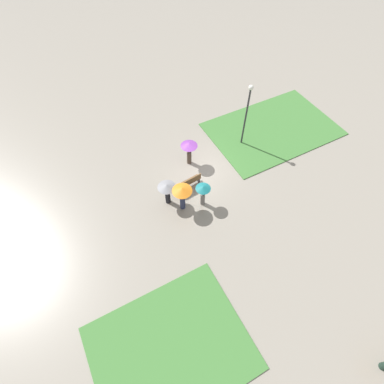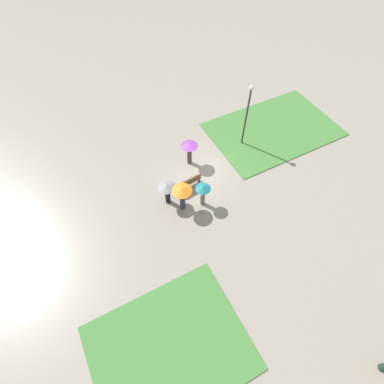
{
  "view_description": "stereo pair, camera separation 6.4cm",
  "coord_description": "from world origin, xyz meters",
  "px_view_note": "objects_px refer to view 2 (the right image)",
  "views": [
    {
      "loc": [
        6.73,
        11.55,
        15.54
      ],
      "look_at": [
        1.55,
        1.76,
        0.62
      ],
      "focal_mm": 28.0,
      "sensor_mm": 36.0,
      "label": 1
    },
    {
      "loc": [
        6.68,
        11.58,
        15.54
      ],
      "look_at": [
        1.55,
        1.76,
        0.62
      ],
      "focal_mm": 28.0,
      "sensor_mm": 36.0,
      "label": 2
    }
  ],
  "objects_px": {
    "lamp_post": "(248,109)",
    "park_bench": "(188,183)",
    "crowd_person_purple": "(189,148)",
    "crowd_person_grey": "(167,189)",
    "crowd_person_orange": "(182,193)",
    "crowd_person_teal": "(203,192)"
  },
  "relations": [
    {
      "from": "lamp_post",
      "to": "park_bench",
      "type": "bearing_deg",
      "value": 18.9
    },
    {
      "from": "park_bench",
      "to": "crowd_person_purple",
      "type": "height_order",
      "value": "crowd_person_purple"
    },
    {
      "from": "crowd_person_purple",
      "to": "crowd_person_grey",
      "type": "bearing_deg",
      "value": -177.01
    },
    {
      "from": "lamp_post",
      "to": "crowd_person_grey",
      "type": "height_order",
      "value": "lamp_post"
    },
    {
      "from": "crowd_person_orange",
      "to": "crowd_person_teal",
      "type": "relative_size",
      "value": 1.13
    },
    {
      "from": "crowd_person_purple",
      "to": "crowd_person_teal",
      "type": "bearing_deg",
      "value": -141.8
    },
    {
      "from": "crowd_person_purple",
      "to": "crowd_person_orange",
      "type": "relative_size",
      "value": 0.97
    },
    {
      "from": "crowd_person_grey",
      "to": "park_bench",
      "type": "bearing_deg",
      "value": 35.19
    },
    {
      "from": "lamp_post",
      "to": "crowd_person_teal",
      "type": "distance_m",
      "value": 6.43
    },
    {
      "from": "crowd_person_grey",
      "to": "crowd_person_teal",
      "type": "distance_m",
      "value": 2.16
    },
    {
      "from": "lamp_post",
      "to": "crowd_person_purple",
      "type": "distance_m",
      "value": 4.58
    },
    {
      "from": "crowd_person_purple",
      "to": "crowd_person_teal",
      "type": "relative_size",
      "value": 1.09
    },
    {
      "from": "lamp_post",
      "to": "crowd_person_purple",
      "type": "bearing_deg",
      "value": -0.69
    },
    {
      "from": "park_bench",
      "to": "crowd_person_purple",
      "type": "relative_size",
      "value": 1.02
    },
    {
      "from": "crowd_person_teal",
      "to": "crowd_person_grey",
      "type": "bearing_deg",
      "value": 123.2
    },
    {
      "from": "lamp_post",
      "to": "crowd_person_purple",
      "type": "height_order",
      "value": "lamp_post"
    },
    {
      "from": "park_bench",
      "to": "crowd_person_purple",
      "type": "bearing_deg",
      "value": -126.53
    },
    {
      "from": "crowd_person_grey",
      "to": "crowd_person_purple",
      "type": "bearing_deg",
      "value": 60.71
    },
    {
      "from": "lamp_post",
      "to": "crowd_person_orange",
      "type": "xyz_separation_m",
      "value": [
        6.38,
        3.09,
        -1.56
      ]
    },
    {
      "from": "lamp_post",
      "to": "crowd_person_purple",
      "type": "relative_size",
      "value": 2.55
    },
    {
      "from": "crowd_person_orange",
      "to": "park_bench",
      "type": "bearing_deg",
      "value": 49.92
    },
    {
      "from": "lamp_post",
      "to": "crowd_person_grey",
      "type": "distance_m",
      "value": 7.57
    }
  ]
}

